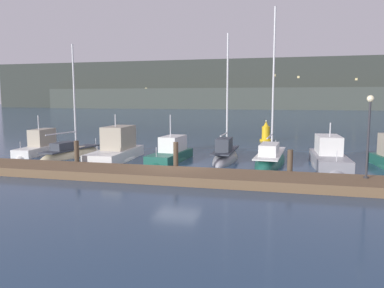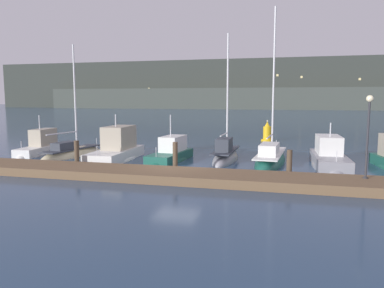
# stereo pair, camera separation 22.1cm
# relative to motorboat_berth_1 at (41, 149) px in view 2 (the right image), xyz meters

# --- Properties ---
(ground_plane) EXTENTS (400.00, 400.00, 0.00)m
(ground_plane) POSITION_rel_motorboat_berth_1_xyz_m (12.08, -4.40, -0.33)
(ground_plane) COLOR navy
(dock) EXTENTS (32.10, 2.80, 0.45)m
(dock) POSITION_rel_motorboat_berth_1_xyz_m (12.08, -6.25, -0.11)
(dock) COLOR brown
(dock) RESTS_ON ground
(mooring_pile_1) EXTENTS (0.28, 0.28, 1.66)m
(mooring_pile_1) POSITION_rel_motorboat_berth_1_xyz_m (5.91, -4.60, 0.50)
(mooring_pile_1) COLOR #4C3D2D
(mooring_pile_1) RESTS_ON ground
(mooring_pile_2) EXTENTS (0.28, 0.28, 1.75)m
(mooring_pile_2) POSITION_rel_motorboat_berth_1_xyz_m (12.08, -4.60, 0.55)
(mooring_pile_2) COLOR #4C3D2D
(mooring_pile_2) RESTS_ON ground
(mooring_pile_3) EXTENTS (0.28, 0.28, 1.53)m
(mooring_pile_3) POSITION_rel_motorboat_berth_1_xyz_m (18.25, -4.60, 0.43)
(mooring_pile_3) COLOR #4C3D2D
(mooring_pile_3) RESTS_ON ground
(motorboat_berth_1) EXTENTS (1.81, 5.23, 3.39)m
(motorboat_berth_1) POSITION_rel_motorboat_berth_1_xyz_m (0.00, 0.00, 0.00)
(motorboat_berth_1) COLOR white
(motorboat_berth_1) RESTS_ON ground
(sailboat_berth_2) EXTENTS (2.35, 6.30, 8.67)m
(sailboat_berth_2) POSITION_rel_motorboat_berth_1_xyz_m (3.05, -0.60, -0.22)
(sailboat_berth_2) COLOR beige
(sailboat_berth_2) RESTS_ON ground
(motorboat_berth_3) EXTENTS (2.43, 6.50, 3.63)m
(motorboat_berth_3) POSITION_rel_motorboat_berth_1_xyz_m (6.82, -1.15, 0.09)
(motorboat_berth_3) COLOR white
(motorboat_berth_3) RESTS_ON ground
(motorboat_berth_4) EXTENTS (2.22, 5.40, 3.62)m
(motorboat_berth_4) POSITION_rel_motorboat_berth_1_xyz_m (10.53, -0.58, -0.07)
(motorboat_berth_4) COLOR #195647
(motorboat_berth_4) RESTS_ON ground
(sailboat_berth_5) EXTENTS (1.51, 5.66, 9.13)m
(sailboat_berth_5) POSITION_rel_motorboat_berth_1_xyz_m (14.10, 0.37, -0.15)
(sailboat_berth_5) COLOR gray
(sailboat_berth_5) RESTS_ON ground
(sailboat_berth_6) EXTENTS (2.26, 7.49, 10.76)m
(sailboat_berth_6) POSITION_rel_motorboat_berth_1_xyz_m (17.09, 0.17, -0.20)
(sailboat_berth_6) COLOR #195647
(sailboat_berth_6) RESTS_ON ground
(motorboat_berth_7) EXTENTS (2.22, 6.35, 3.34)m
(motorboat_berth_7) POSITION_rel_motorboat_berth_1_xyz_m (20.65, -0.21, -0.04)
(motorboat_berth_7) COLOR gray
(motorboat_berth_7) RESTS_ON ground
(channel_buoy) EXTENTS (1.16, 1.16, 2.04)m
(channel_buoy) POSITION_rel_motorboat_berth_1_xyz_m (16.16, 12.86, 0.44)
(channel_buoy) COLOR gold
(channel_buoy) RESTS_ON ground
(dock_lamppost) EXTENTS (0.32, 0.32, 3.86)m
(dock_lamppost) POSITION_rel_motorboat_berth_1_xyz_m (21.71, -5.69, 2.72)
(dock_lamppost) COLOR #2D2D33
(dock_lamppost) RESTS_ON dock
(hillside_backdrop) EXTENTS (240.00, 23.00, 19.24)m
(hillside_backdrop) POSITION_rel_motorboat_berth_1_xyz_m (9.68, 127.74, 8.53)
(hillside_backdrop) COLOR #333833
(hillside_backdrop) RESTS_ON ground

